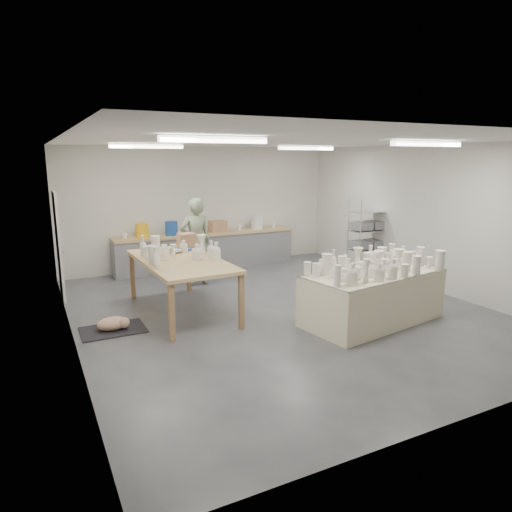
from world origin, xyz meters
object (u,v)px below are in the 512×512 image
drying_table (372,294)px  red_stool (193,268)px  potter (196,242)px  work_table (181,258)px

drying_table → red_stool: 4.23m
drying_table → red_stool: size_ratio=5.76×
potter → red_stool: size_ratio=4.26×
drying_table → work_table: size_ratio=0.98×
potter → drying_table: bearing=120.1°
drying_table → red_stool: drying_table is taller
drying_table → red_stool: bearing=107.1°
work_table → red_stool: (0.81, 1.77, -0.65)m
work_table → red_stool: work_table is taller
drying_table → potter: (-1.88, 3.52, 0.47)m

